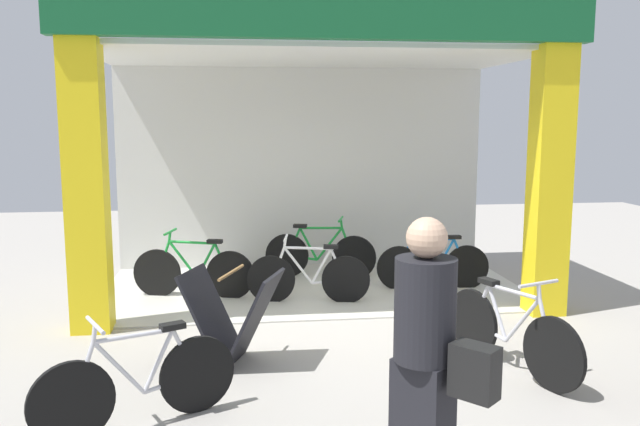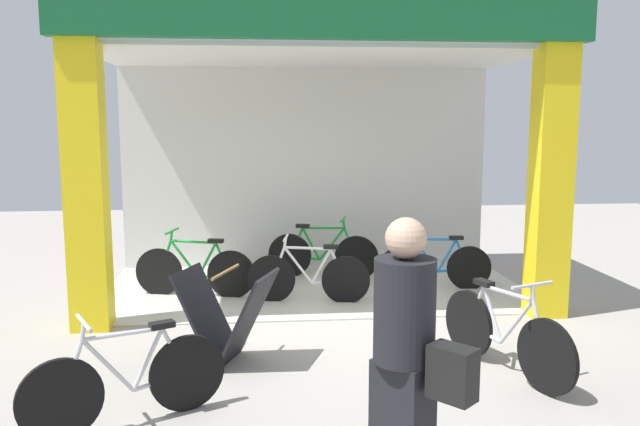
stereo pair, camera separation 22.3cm
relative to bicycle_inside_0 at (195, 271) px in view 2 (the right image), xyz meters
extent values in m
plane|color=#9E9991|center=(1.59, -1.18, -0.35)|extent=(19.23, 19.23, 0.00)
cube|color=beige|center=(1.59, 0.28, -0.34)|extent=(5.62, 2.92, 0.02)
cube|color=silver|center=(1.59, 1.74, 1.22)|extent=(5.62, 0.12, 3.14)
cube|color=yellow|center=(-1.02, -1.18, 1.22)|extent=(0.41, 0.36, 3.14)
cube|color=yellow|center=(4.19, -1.18, 1.22)|extent=(0.41, 0.36, 3.14)
cube|color=silver|center=(1.59, 0.28, 2.75)|extent=(5.62, 2.92, 0.06)
cylinder|color=black|center=(0.47, -0.11, -0.04)|extent=(0.62, 0.19, 0.63)
cylinder|color=black|center=(-0.48, 0.12, -0.04)|extent=(0.62, 0.19, 0.63)
cylinder|color=#198C33|center=(0.24, -0.06, -0.06)|extent=(0.42, 0.13, 0.08)
cylinder|color=#198C33|center=(0.16, -0.04, 0.14)|extent=(0.27, 0.10, 0.47)
cylinder|color=#198C33|center=(-0.13, 0.03, 0.15)|extent=(0.38, 0.12, 0.49)
cylinder|color=#198C33|center=(-0.01, 0.00, 0.38)|extent=(0.59, 0.18, 0.05)
cylinder|color=#198C33|center=(0.36, -0.09, 0.17)|extent=(0.21, 0.08, 0.42)
cylinder|color=#198C33|center=(-0.38, 0.09, 0.17)|extent=(0.19, 0.08, 0.44)
cylinder|color=#198C33|center=(-0.30, 0.07, 0.45)|extent=(0.06, 0.05, 0.13)
cylinder|color=#198C33|center=(-0.29, 0.07, 0.51)|extent=(0.13, 0.43, 0.03)
cube|color=black|center=(0.28, -0.07, 0.40)|extent=(0.21, 0.14, 0.05)
cylinder|color=black|center=(3.66, 0.00, -0.05)|extent=(0.60, 0.08, 0.60)
cylinder|color=black|center=(2.73, 0.07, -0.05)|extent=(0.60, 0.08, 0.60)
cylinder|color=blue|center=(3.44, 0.02, -0.07)|extent=(0.41, 0.06, 0.08)
cylinder|color=blue|center=(3.35, 0.02, 0.12)|extent=(0.26, 0.05, 0.45)
cylinder|color=blue|center=(3.07, 0.04, 0.13)|extent=(0.37, 0.06, 0.47)
cylinder|color=blue|center=(3.18, 0.04, 0.35)|extent=(0.58, 0.07, 0.05)
cylinder|color=blue|center=(3.55, 0.01, 0.15)|extent=(0.20, 0.05, 0.40)
cylinder|color=blue|center=(2.82, 0.06, 0.15)|extent=(0.18, 0.05, 0.42)
cylinder|color=blue|center=(2.90, 0.05, 0.42)|extent=(0.05, 0.04, 0.13)
cylinder|color=blue|center=(2.91, 0.05, 0.48)|extent=(0.06, 0.42, 0.03)
cube|color=black|center=(3.47, 0.02, 0.37)|extent=(0.19, 0.10, 0.05)
cylinder|color=black|center=(1.28, 0.98, -0.03)|extent=(0.63, 0.21, 0.64)
cylinder|color=black|center=(2.23, 0.72, -0.03)|extent=(0.63, 0.21, 0.64)
cylinder|color=#198C33|center=(1.50, 0.92, -0.06)|extent=(0.42, 0.15, 0.08)
cylinder|color=#198C33|center=(1.59, 0.90, 0.15)|extent=(0.28, 0.11, 0.48)
cylinder|color=#198C33|center=(1.88, 0.81, 0.16)|extent=(0.39, 0.14, 0.50)
cylinder|color=#198C33|center=(1.76, 0.85, 0.39)|extent=(0.60, 0.20, 0.05)
cylinder|color=#198C33|center=(1.38, 0.95, 0.17)|extent=(0.21, 0.09, 0.43)
cylinder|color=#198C33|center=(2.13, 0.74, 0.18)|extent=(0.19, 0.08, 0.44)
cylinder|color=#198C33|center=(2.05, 0.77, 0.46)|extent=(0.06, 0.05, 0.13)
cylinder|color=#198C33|center=(2.04, 0.77, 0.53)|extent=(0.15, 0.44, 0.03)
cube|color=black|center=(1.47, 0.93, 0.41)|extent=(0.21, 0.14, 0.05)
cylinder|color=black|center=(1.91, -0.49, -0.05)|extent=(0.61, 0.13, 0.61)
cylinder|color=black|center=(0.98, -0.35, -0.05)|extent=(0.61, 0.13, 0.61)
cylinder|color=white|center=(1.69, -0.46, -0.07)|extent=(0.41, 0.09, 0.08)
cylinder|color=white|center=(1.60, -0.45, 0.13)|extent=(0.27, 0.07, 0.46)
cylinder|color=white|center=(1.32, -0.40, 0.13)|extent=(0.37, 0.09, 0.48)
cylinder|color=white|center=(1.43, -0.42, 0.35)|extent=(0.58, 0.12, 0.05)
cylinder|color=white|center=(1.80, -0.48, 0.15)|extent=(0.20, 0.06, 0.41)
cylinder|color=white|center=(1.07, -0.37, 0.16)|extent=(0.18, 0.06, 0.42)
cylinder|color=white|center=(1.15, -0.38, 0.42)|extent=(0.06, 0.04, 0.13)
cylinder|color=white|center=(1.16, -0.38, 0.48)|extent=(0.09, 0.42, 0.03)
cube|color=black|center=(1.72, -0.46, 0.37)|extent=(0.20, 0.12, 0.05)
cylinder|color=black|center=(2.85, -2.40, -0.03)|extent=(0.28, 0.62, 0.65)
cylinder|color=black|center=(3.22, -3.34, -0.03)|extent=(0.28, 0.62, 0.65)
cylinder|color=silver|center=(2.94, -2.62, -0.05)|extent=(0.19, 0.42, 0.08)
cylinder|color=silver|center=(2.97, -2.71, 0.16)|extent=(0.14, 0.28, 0.49)
cylinder|color=silver|center=(3.08, -3.00, 0.17)|extent=(0.18, 0.39, 0.51)
cylinder|color=silver|center=(3.04, -2.88, 0.41)|extent=(0.26, 0.60, 0.05)
cylinder|color=silver|center=(2.89, -2.50, 0.19)|extent=(0.11, 0.21, 0.44)
cylinder|color=silver|center=(3.18, -3.25, 0.19)|extent=(0.10, 0.19, 0.45)
cylinder|color=silver|center=(3.15, -3.16, 0.48)|extent=(0.05, 0.06, 0.14)
cylinder|color=silver|center=(3.15, -3.15, 0.54)|extent=(0.43, 0.20, 0.03)
cube|color=black|center=(2.92, -2.59, 0.43)|extent=(0.16, 0.22, 0.05)
cylinder|color=black|center=(0.25, -3.36, -0.04)|extent=(0.57, 0.31, 0.62)
cylinder|color=black|center=(-0.61, -3.78, -0.04)|extent=(0.57, 0.31, 0.62)
cylinder|color=silver|center=(0.05, -3.46, -0.07)|extent=(0.39, 0.21, 0.08)
cylinder|color=silver|center=(-0.03, -3.50, 0.13)|extent=(0.26, 0.15, 0.46)
cylinder|color=silver|center=(-0.30, -3.63, 0.14)|extent=(0.35, 0.20, 0.48)
cylinder|color=silver|center=(-0.19, -3.57, 0.36)|extent=(0.55, 0.29, 0.05)
cylinder|color=silver|center=(0.15, -3.41, 0.16)|extent=(0.20, 0.12, 0.41)
cylinder|color=silver|center=(-0.52, -3.74, 0.16)|extent=(0.18, 0.11, 0.43)
cylinder|color=silver|center=(-0.44, -3.70, 0.43)|extent=(0.06, 0.05, 0.13)
cylinder|color=silver|center=(-0.44, -3.70, 0.50)|extent=(0.22, 0.40, 0.03)
cube|color=black|center=(0.08, -3.44, 0.38)|extent=(0.21, 0.17, 0.05)
cube|color=black|center=(0.32, -2.28, 0.09)|extent=(0.63, 0.72, 0.90)
cube|color=black|center=(0.71, -2.43, 0.09)|extent=(0.63, 0.72, 0.90)
cylinder|color=olive|center=(0.51, -2.35, 0.53)|extent=(0.24, 0.57, 0.03)
cylinder|color=black|center=(1.66, -4.78, 0.86)|extent=(0.51, 0.51, 0.61)
sphere|color=#D8AD8C|center=(1.66, -4.78, 1.28)|extent=(0.24, 0.24, 0.24)
cube|color=black|center=(1.87, -5.03, 0.57)|extent=(0.28, 0.29, 0.30)
camera|label=1|loc=(0.60, -8.32, 1.95)|focal=36.48mm
camera|label=2|loc=(0.82, -8.35, 1.95)|focal=36.48mm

